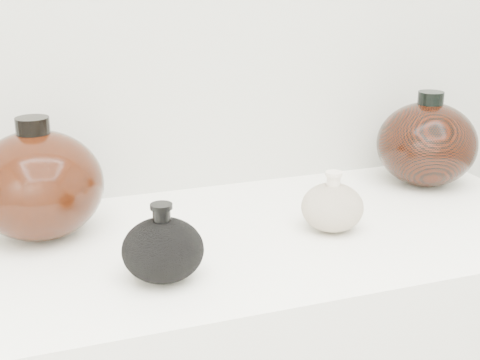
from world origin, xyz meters
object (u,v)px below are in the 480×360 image
object	(u,v)px
cream_gourd_vase	(332,207)
right_round_pot	(427,144)
black_gourd_vase	(163,249)
left_round_pot	(38,184)

from	to	relation	value
cream_gourd_vase	right_round_pot	world-z (taller)	right_round_pot
black_gourd_vase	left_round_pot	world-z (taller)	left_round_pot
black_gourd_vase	left_round_pot	xyz separation A→B (m)	(-0.15, 0.22, 0.04)
cream_gourd_vase	right_round_pot	size ratio (longest dim) A/B	0.42
black_gourd_vase	cream_gourd_vase	distance (m)	0.32
left_round_pot	right_round_pot	bearing A→B (deg)	1.12
black_gourd_vase	right_round_pot	bearing A→B (deg)	21.53
cream_gourd_vase	left_round_pot	xyz separation A→B (m)	(-0.45, 0.14, 0.05)
black_gourd_vase	cream_gourd_vase	bearing A→B (deg)	14.91
left_round_pot	right_round_pot	distance (m)	0.74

